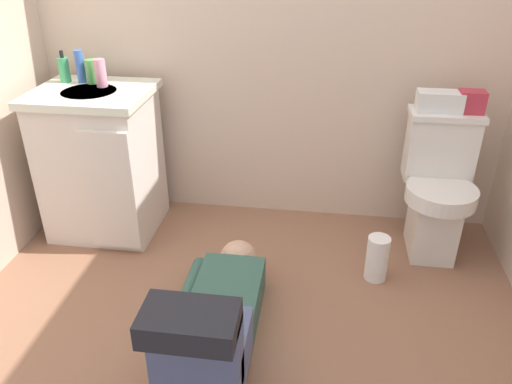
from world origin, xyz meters
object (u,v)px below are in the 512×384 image
object	(u,v)px
bottle_pink	(101,73)
faucet	(100,73)
toilet	(437,188)
toiletry_bag	(471,102)
vanity_cabinet	(102,161)
soap_dispenser	(64,69)
bottle_green	(92,72)
tissue_box	(440,101)
paper_towel_roll	(377,258)
bottle_blue	(80,66)
person_plumber	(216,316)

from	to	relation	value
bottle_pink	faucet	bearing A→B (deg)	117.23
toilet	faucet	distance (m)	1.88
toiletry_bag	vanity_cabinet	bearing A→B (deg)	-176.14
toilet	soap_dispenser	xyz separation A→B (m)	(-2.00, 0.09, 0.52)
toiletry_bag	bottle_green	size ratio (longest dim) A/B	0.98
tissue_box	paper_towel_roll	bearing A→B (deg)	-121.88
soap_dispenser	toiletry_bag	bearing A→B (deg)	0.07
toiletry_bag	soap_dispenser	size ratio (longest dim) A/B	0.75
faucet	tissue_box	xyz separation A→B (m)	(1.76, -0.02, -0.07)
toiletry_bag	bottle_green	bearing A→B (deg)	-179.76
bottle_blue	bottle_pink	size ratio (longest dim) A/B	1.19
tissue_box	bottle_blue	bearing A→B (deg)	179.91
faucet	bottle_green	size ratio (longest dim) A/B	0.79
soap_dispenser	bottle_pink	size ratio (longest dim) A/B	1.16
bottle_green	faucet	bearing A→B (deg)	36.91
faucet	person_plumber	world-z (taller)	faucet
toilet	bottle_pink	xyz separation A→B (m)	(-1.77, 0.03, 0.52)
faucet	person_plumber	xyz separation A→B (m)	(0.82, -1.01, -0.69)
person_plumber	soap_dispenser	world-z (taller)	soap_dispenser
bottle_pink	paper_towel_roll	size ratio (longest dim) A/B	0.61
person_plumber	bottle_blue	bearing A→B (deg)	132.68
soap_dispenser	person_plumber	bearing A→B (deg)	-44.47
tissue_box	bottle_pink	xyz separation A→B (m)	(-1.72, -0.06, 0.09)
vanity_cabinet	paper_towel_roll	size ratio (longest dim) A/B	3.46
soap_dispenser	tissue_box	bearing A→B (deg)	0.08
person_plumber	paper_towel_roll	xyz separation A→B (m)	(0.69, 0.58, -0.06)
vanity_cabinet	bottle_green	world-z (taller)	bottle_green
soap_dispenser	bottle_green	world-z (taller)	soap_dispenser
toilet	toiletry_bag	bearing A→B (deg)	40.77
faucet	bottle_blue	bearing A→B (deg)	-171.80
person_plumber	tissue_box	size ratio (longest dim) A/B	4.84
faucet	paper_towel_roll	distance (m)	1.74
vanity_cabinet	bottle_pink	world-z (taller)	bottle_pink
person_plumber	bottle_blue	world-z (taller)	bottle_blue
bottle_blue	toiletry_bag	bearing A→B (deg)	-0.08
soap_dispenser	bottle_green	size ratio (longest dim) A/B	1.32
toiletry_bag	bottle_pink	distance (m)	1.88
vanity_cabinet	toiletry_bag	size ratio (longest dim) A/B	6.61
paper_towel_roll	person_plumber	bearing A→B (deg)	-139.75
toilet	toiletry_bag	distance (m)	0.46
toiletry_bag	paper_towel_roll	world-z (taller)	toiletry_bag
faucet	bottle_blue	distance (m)	0.11
person_plumber	toiletry_bag	distance (m)	1.60
tissue_box	bottle_pink	size ratio (longest dim) A/B	1.53
bottle_blue	vanity_cabinet	bearing A→B (deg)	-52.01
faucet	paper_towel_roll	size ratio (longest dim) A/B	0.42
vanity_cabinet	bottle_green	bearing A→B (deg)	107.11
toiletry_bag	bottle_blue	size ratio (longest dim) A/B	0.72
bottle_green	toiletry_bag	bearing A→B (deg)	0.24
faucet	tissue_box	size ratio (longest dim) A/B	0.45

